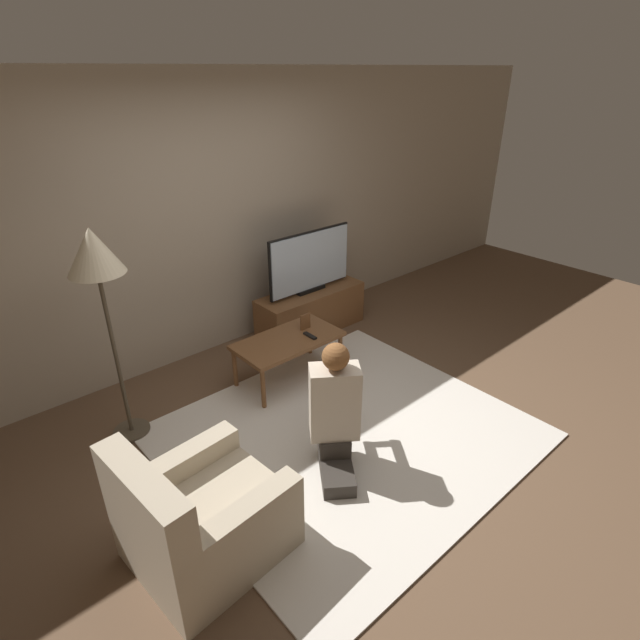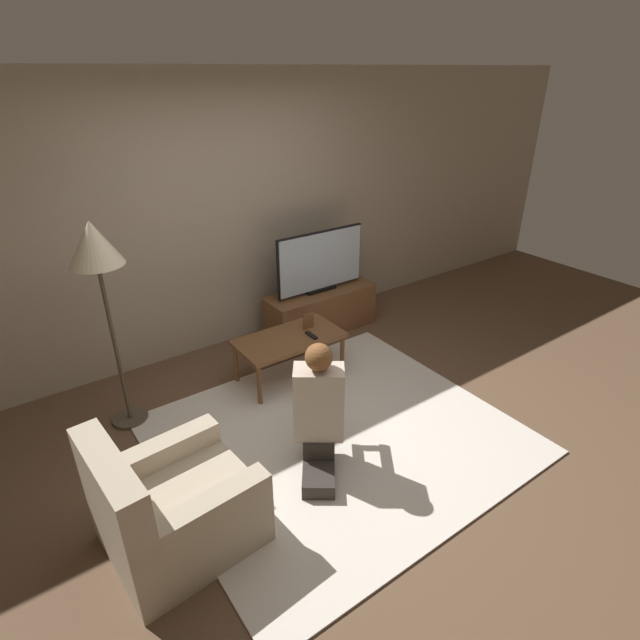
{
  "view_description": "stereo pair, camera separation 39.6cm",
  "coord_description": "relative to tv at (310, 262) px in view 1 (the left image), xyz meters",
  "views": [
    {
      "loc": [
        -2.2,
        -2.17,
        2.58
      ],
      "look_at": [
        0.32,
        0.68,
        0.64
      ],
      "focal_mm": 28.0,
      "sensor_mm": 36.0,
      "label": 1
    },
    {
      "loc": [
        -1.89,
        -2.41,
        2.58
      ],
      "look_at": [
        0.32,
        0.68,
        0.64
      ],
      "focal_mm": 28.0,
      "sensor_mm": 36.0,
      "label": 2
    }
  ],
  "objects": [
    {
      "name": "tv_stand",
      "position": [
        0.0,
        -0.0,
        -0.56
      ],
      "size": [
        1.21,
        0.41,
        0.47
      ],
      "color": "brown",
      "rests_on": "ground_plane"
    },
    {
      "name": "tv",
      "position": [
        0.0,
        0.0,
        0.0
      ],
      "size": [
        1.03,
        0.08,
        0.65
      ],
      "color": "black",
      "rests_on": "tv_stand"
    },
    {
      "name": "person_kneeling",
      "position": [
        -1.22,
        -1.68,
        -0.3
      ],
      "size": [
        0.65,
        0.77,
        0.98
      ],
      "rotation": [
        0.0,
        0.0,
        2.51
      ],
      "color": "#332D28",
      "rests_on": "rug"
    },
    {
      "name": "armchair",
      "position": [
        -2.29,
        -1.74,
        -0.53
      ],
      "size": [
        0.88,
        0.8,
        0.83
      ],
      "rotation": [
        0.0,
        0.0,
        1.65
      ],
      "color": "#B7A88E",
      "rests_on": "ground_plane"
    },
    {
      "name": "wall_back",
      "position": [
        -0.92,
        0.41,
        0.51
      ],
      "size": [
        10.0,
        0.06,
        2.6
      ],
      "color": "tan",
      "rests_on": "ground_plane"
    },
    {
      "name": "rug",
      "position": [
        -0.92,
        -1.52,
        -0.79
      ],
      "size": [
        2.58,
        2.31,
        0.02
      ],
      "color": "silver",
      "rests_on": "ground_plane"
    },
    {
      "name": "ground_plane",
      "position": [
        -0.92,
        -1.52,
        -0.79
      ],
      "size": [
        10.0,
        10.0,
        0.0
      ],
      "primitive_type": "plane",
      "color": "brown"
    },
    {
      "name": "floor_lamp",
      "position": [
        -2.18,
        -0.37,
        0.62
      ],
      "size": [
        0.38,
        0.38,
        1.66
      ],
      "color": "#4C4233",
      "rests_on": "ground_plane"
    },
    {
      "name": "coffee_table",
      "position": [
        -0.77,
        -0.6,
        -0.41
      ],
      "size": [
        0.96,
        0.51,
        0.42
      ],
      "color": "brown",
      "rests_on": "ground_plane"
    },
    {
      "name": "picture_frame",
      "position": [
        -0.54,
        -0.56,
        -0.3
      ],
      "size": [
        0.11,
        0.01,
        0.15
      ],
      "color": "brown",
      "rests_on": "coffee_table"
    },
    {
      "name": "remote",
      "position": [
        -0.6,
        -0.7,
        -0.36
      ],
      "size": [
        0.04,
        0.15,
        0.02
      ],
      "color": "black",
      "rests_on": "coffee_table"
    }
  ]
}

